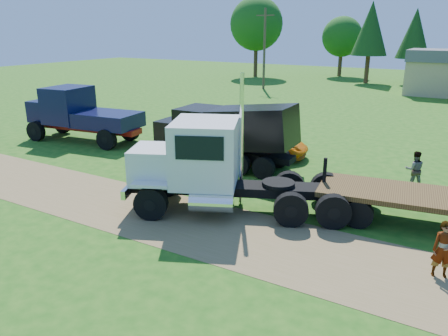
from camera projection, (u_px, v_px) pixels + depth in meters
The scene contains 10 objects.
ground at pixel (192, 224), 15.92m from camera, with size 140.00×140.00×0.00m, color #1B5312.
dirt_track at pixel (192, 223), 15.92m from camera, with size 120.00×4.20×0.01m, color brown.
white_semi_tractor at pixel (208, 166), 16.67m from camera, with size 8.73×5.90×5.24m.
black_dump_truck at pixel (227, 131), 22.07m from camera, with size 7.82×2.68×3.36m.
navy_truck at pixel (78, 114), 27.28m from camera, with size 7.87×3.57×3.34m.
orange_pickup at pixel (260, 143), 24.11m from camera, with size 2.44×5.29×1.47m, color orange.
flatbed_trailer at pixel (439, 204), 15.35m from camera, with size 8.59×3.64×2.13m.
spectator_a at pixel (443, 250), 12.29m from camera, with size 0.62×0.41×1.69m, color #999999.
spectator_b at pixel (414, 170), 19.29m from camera, with size 0.82×0.64×1.69m, color #999999.
tan_shed at pixel (439, 72), 46.01m from camera, with size 6.20×5.40×4.70m.
Camera 1 is at (8.40, -11.92, 6.80)m, focal length 35.00 mm.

